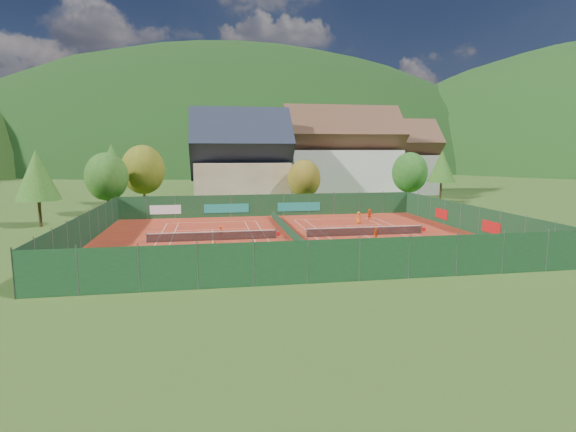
# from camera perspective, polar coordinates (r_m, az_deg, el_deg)

# --- Properties ---
(ground) EXTENTS (600.00, 600.00, 0.00)m
(ground) POSITION_cam_1_polar(r_m,az_deg,el_deg) (46.34, 0.43, -2.82)
(ground) COLOR #2D4D18
(ground) RESTS_ON ground
(clay_pad) EXTENTS (40.00, 32.00, 0.01)m
(clay_pad) POSITION_cam_1_polar(r_m,az_deg,el_deg) (46.33, 0.43, -2.79)
(clay_pad) COLOR #9E2A17
(clay_pad) RESTS_ON ground
(court_markings_left) EXTENTS (11.03, 23.83, 0.00)m
(court_markings_left) POSITION_cam_1_polar(r_m,az_deg,el_deg) (45.60, -9.52, -3.08)
(court_markings_left) COLOR white
(court_markings_left) RESTS_ON ground
(court_markings_right) EXTENTS (11.03, 23.83, 0.00)m
(court_markings_right) POSITION_cam_1_polar(r_m,az_deg,el_deg) (48.39, 9.80, -2.43)
(court_markings_right) COLOR white
(court_markings_right) RESTS_ON ground
(tennis_net_left) EXTENTS (13.30, 0.10, 1.02)m
(tennis_net_left) POSITION_cam_1_polar(r_m,az_deg,el_deg) (45.50, -9.34, -2.47)
(tennis_net_left) COLOR #59595B
(tennis_net_left) RESTS_ON ground
(tennis_net_right) EXTENTS (13.30, 0.10, 1.02)m
(tennis_net_right) POSITION_cam_1_polar(r_m,az_deg,el_deg) (48.36, 9.98, -1.85)
(tennis_net_right) COLOR #59595B
(tennis_net_right) RESTS_ON ground
(court_divider) EXTENTS (0.03, 28.80, 1.00)m
(court_divider) POSITION_cam_1_polar(r_m,az_deg,el_deg) (46.24, 0.43, -2.19)
(court_divider) COLOR #12331D
(court_divider) RESTS_ON ground
(fence_north) EXTENTS (40.00, 0.10, 3.00)m
(fence_north) POSITION_cam_1_polar(r_m,az_deg,el_deg) (61.66, -2.67, 1.35)
(fence_north) COLOR #163C1E
(fence_north) RESTS_ON ground
(fence_south) EXTENTS (40.00, 0.04, 3.00)m
(fence_south) POSITION_cam_1_polar(r_m,az_deg,el_deg) (30.78, 5.85, -5.69)
(fence_south) COLOR #153A1C
(fence_south) RESTS_ON ground
(fence_west) EXTENTS (0.04, 32.00, 3.00)m
(fence_west) POSITION_cam_1_polar(r_m,az_deg,el_deg) (46.83, -24.41, -1.57)
(fence_west) COLOR #13341D
(fence_west) RESTS_ON ground
(fence_east) EXTENTS (0.09, 32.00, 3.00)m
(fence_east) POSITION_cam_1_polar(r_m,az_deg,el_deg) (53.44, 22.02, -0.31)
(fence_east) COLOR #13361C
(fence_east) RESTS_ON ground
(chalet) EXTENTS (16.20, 12.00, 16.00)m
(chalet) POSITION_cam_1_polar(r_m,az_deg,el_deg) (74.93, -6.02, 6.50)
(chalet) COLOR beige
(chalet) RESTS_ON ground
(hotel_block_a) EXTENTS (21.60, 11.00, 17.25)m
(hotel_block_a) POSITION_cam_1_polar(r_m,az_deg,el_deg) (84.29, 6.78, 7.20)
(hotel_block_a) COLOR silver
(hotel_block_a) RESTS_ON ground
(hotel_block_b) EXTENTS (17.28, 10.00, 15.50)m
(hotel_block_b) POSITION_cam_1_polar(r_m,az_deg,el_deg) (96.63, 13.42, 6.71)
(hotel_block_b) COLOR silver
(hotel_block_b) RESTS_ON ground
(tree_west_front) EXTENTS (5.72, 5.72, 8.69)m
(tree_west_front) POSITION_cam_1_polar(r_m,az_deg,el_deg) (66.26, -22.04, 4.64)
(tree_west_front) COLOR #432C17
(tree_west_front) RESTS_ON ground
(tree_west_mid) EXTENTS (6.44, 6.44, 9.78)m
(tree_west_mid) POSITION_cam_1_polar(r_m,az_deg,el_deg) (71.45, -17.93, 5.61)
(tree_west_mid) COLOR #4A311A
(tree_west_mid) RESTS_ON ground
(tree_west_back) EXTENTS (5.60, 5.60, 10.00)m
(tree_west_back) POSITION_cam_1_polar(r_m,az_deg,el_deg) (80.31, -21.44, 6.17)
(tree_west_back) COLOR #462B19
(tree_west_back) RESTS_ON ground
(tree_center) EXTENTS (5.01, 5.01, 7.60)m
(tree_center) POSITION_cam_1_polar(r_m,az_deg,el_deg) (68.34, 2.06, 4.77)
(tree_center) COLOR #442918
(tree_center) RESTS_ON ground
(tree_east_front) EXTENTS (5.72, 5.72, 8.69)m
(tree_east_front) POSITION_cam_1_polar(r_m,az_deg,el_deg) (75.98, 15.19, 5.35)
(tree_east_front) COLOR #442C18
(tree_east_front) RESTS_ON ground
(tree_east_mid) EXTENTS (5.04, 5.04, 9.00)m
(tree_east_mid) POSITION_cam_1_polar(r_m,az_deg,el_deg) (87.61, 18.94, 5.98)
(tree_east_mid) COLOR #412C17
(tree_east_mid) RESTS_ON ground
(tree_west_side) EXTENTS (5.04, 5.04, 9.00)m
(tree_west_side) POSITION_cam_1_polar(r_m,az_deg,el_deg) (60.13, -29.27, 4.52)
(tree_west_side) COLOR #452D18
(tree_west_side) RESTS_ON ground
(tree_east_back) EXTENTS (7.15, 7.15, 10.86)m
(tree_east_back) POSITION_cam_1_polar(r_m,az_deg,el_deg) (91.39, 12.10, 6.75)
(tree_east_back) COLOR #402817
(tree_east_back) RESTS_ON ground
(mountain_backdrop) EXTENTS (820.00, 530.00, 242.00)m
(mountain_backdrop) POSITION_cam_1_polar(r_m,az_deg,el_deg) (284.78, -2.42, -1.53)
(mountain_backdrop) COLOR black
(mountain_backdrop) RESTS_ON ground
(ball_hopper) EXTENTS (0.34, 0.34, 0.80)m
(ball_hopper) POSITION_cam_1_polar(r_m,az_deg,el_deg) (38.26, 21.13, -4.89)
(ball_hopper) COLOR slate
(ball_hopper) RESTS_ON ground
(loose_ball_0) EXTENTS (0.07, 0.07, 0.07)m
(loose_ball_0) POSITION_cam_1_polar(r_m,az_deg,el_deg) (38.50, -15.07, -5.33)
(loose_ball_0) COLOR #CCD833
(loose_ball_0) RESTS_ON ground
(loose_ball_1) EXTENTS (0.07, 0.07, 0.07)m
(loose_ball_1) POSITION_cam_1_polar(r_m,az_deg,el_deg) (39.63, 6.00, -4.70)
(loose_ball_1) COLOR #CCD833
(loose_ball_1) RESTS_ON ground
(loose_ball_2) EXTENTS (0.07, 0.07, 0.07)m
(loose_ball_2) POSITION_cam_1_polar(r_m,az_deg,el_deg) (50.55, 1.14, -1.83)
(loose_ball_2) COLOR #CCD833
(loose_ball_2) RESTS_ON ground
(loose_ball_3) EXTENTS (0.07, 0.07, 0.07)m
(loose_ball_3) POSITION_cam_1_polar(r_m,az_deg,el_deg) (56.27, -3.41, -0.80)
(loose_ball_3) COLOR #CCD833
(loose_ball_3) RESTS_ON ground
(loose_ball_4) EXTENTS (0.07, 0.07, 0.07)m
(loose_ball_4) POSITION_cam_1_polar(r_m,az_deg,el_deg) (47.44, 9.69, -2.62)
(loose_ball_4) COLOR #CCD833
(loose_ball_4) RESTS_ON ground
(player_left_near) EXTENTS (0.66, 0.53, 1.58)m
(player_left_near) POSITION_cam_1_polar(r_m,az_deg,el_deg) (34.88, -14.21, -5.43)
(player_left_near) COLOR orange
(player_left_near) RESTS_ON ground
(player_left_mid) EXTENTS (0.76, 0.72, 1.25)m
(player_left_mid) POSITION_cam_1_polar(r_m,az_deg,el_deg) (38.91, -9.23, -4.12)
(player_left_mid) COLOR #DE5E13
(player_left_mid) RESTS_ON ground
(player_left_far) EXTENTS (0.88, 0.61, 1.26)m
(player_left_far) POSITION_cam_1_polar(r_m,az_deg,el_deg) (46.83, -8.53, -1.99)
(player_left_far) COLOR #F74E16
(player_left_far) RESTS_ON ground
(player_right_near) EXTENTS (0.80, 0.76, 1.33)m
(player_right_near) POSITION_cam_1_polar(r_m,az_deg,el_deg) (45.78, 11.11, -2.25)
(player_right_near) COLOR #CF4A12
(player_right_near) RESTS_ON ground
(player_right_far_a) EXTENTS (0.85, 0.71, 1.47)m
(player_right_far_a) POSITION_cam_1_polar(r_m,az_deg,el_deg) (56.06, 8.96, -0.20)
(player_right_far_a) COLOR orange
(player_right_far_a) RESTS_ON ground
(player_right_far_b) EXTENTS (1.34, 0.44, 1.44)m
(player_right_far_b) POSITION_cam_1_polar(r_m,az_deg,el_deg) (59.25, 10.30, 0.21)
(player_right_far_b) COLOR #EA4E14
(player_right_far_b) RESTS_ON ground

